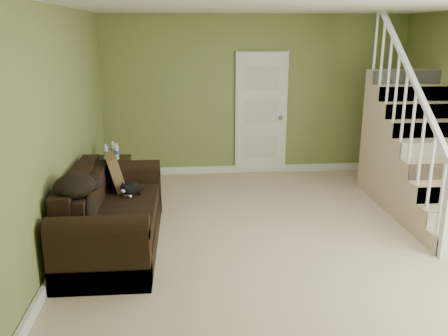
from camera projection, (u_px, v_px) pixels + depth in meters
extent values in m
cube|color=#C0AA8B|center=(287.00, 238.00, 5.55)|extent=(5.00, 5.50, 0.01)
cube|color=white|center=(296.00, 4.00, 4.83)|extent=(5.00, 5.50, 0.01)
cube|color=olive|center=(255.00, 96.00, 7.82)|extent=(5.00, 0.04, 2.60)
cube|color=olive|center=(402.00, 230.00, 2.55)|extent=(5.00, 0.04, 2.60)
cube|color=olive|center=(58.00, 133.00, 4.99)|extent=(0.04, 5.50, 2.60)
cube|color=white|center=(254.00, 169.00, 8.14)|extent=(5.00, 0.04, 0.12)
cube|color=white|center=(71.00, 241.00, 5.34)|extent=(0.04, 5.50, 0.12)
cube|color=white|center=(261.00, 114.00, 7.88)|extent=(0.86, 0.05, 2.02)
cube|color=white|center=(261.00, 115.00, 7.86)|extent=(0.78, 0.04, 1.96)
sphere|color=olive|center=(281.00, 118.00, 7.86)|extent=(0.07, 0.07, 0.07)
cylinder|color=white|center=(442.00, 195.00, 5.04)|extent=(0.04, 0.04, 0.90)
cylinder|color=white|center=(431.00, 170.00, 5.25)|extent=(0.04, 0.04, 0.90)
cylinder|color=white|center=(422.00, 147.00, 5.45)|extent=(0.04, 0.04, 0.90)
cube|color=#C0AA8B|center=(440.00, 192.00, 5.92)|extent=(1.00, 0.27, 0.80)
cylinder|color=white|center=(413.00, 125.00, 5.65)|extent=(0.04, 0.04, 0.90)
cube|color=#C0AA8B|center=(430.00, 178.00, 6.15)|extent=(1.00, 0.27, 1.00)
cylinder|color=white|center=(404.00, 105.00, 5.86)|extent=(0.04, 0.04, 0.90)
cube|color=#C0AA8B|center=(421.00, 165.00, 6.39)|extent=(1.00, 0.27, 1.20)
cylinder|color=white|center=(397.00, 87.00, 6.06)|extent=(0.04, 0.04, 0.90)
cube|color=#C0AA8B|center=(413.00, 153.00, 6.62)|extent=(1.00, 0.27, 1.40)
cylinder|color=white|center=(389.00, 69.00, 6.26)|extent=(0.04, 0.04, 0.90)
cube|color=#C0AA8B|center=(405.00, 141.00, 6.85)|extent=(1.00, 0.27, 1.60)
cylinder|color=white|center=(383.00, 53.00, 6.47)|extent=(0.04, 0.04, 0.90)
cube|color=#C0AA8B|center=(397.00, 131.00, 7.08)|extent=(1.00, 0.27, 1.80)
cylinder|color=white|center=(376.00, 37.00, 6.67)|extent=(0.04, 0.04, 0.90)
cube|color=white|center=(448.00, 214.00, 4.94)|extent=(0.09, 0.09, 1.00)
cube|color=white|center=(408.00, 68.00, 5.73)|extent=(0.06, 2.46, 1.84)
cube|color=black|center=(116.00, 235.00, 5.34)|extent=(0.93, 2.16, 0.25)
cube|color=black|center=(123.00, 216.00, 5.28)|extent=(0.71, 1.63, 0.22)
cube|color=black|center=(100.00, 259.00, 4.37)|extent=(0.93, 0.25, 0.61)
cube|color=black|center=(125.00, 192.00, 6.20)|extent=(0.93, 0.25, 0.61)
cylinder|color=black|center=(98.00, 229.00, 4.29)|extent=(0.93, 0.25, 0.25)
cylinder|color=black|center=(123.00, 170.00, 6.12)|extent=(0.93, 0.25, 0.25)
cube|color=black|center=(79.00, 201.00, 5.19)|extent=(0.20, 1.67, 0.62)
cube|color=black|center=(93.00, 193.00, 5.18)|extent=(0.14, 1.61, 0.34)
cube|color=black|center=(114.00, 178.00, 6.85)|extent=(0.48, 0.48, 0.57)
cylinder|color=silver|center=(106.00, 153.00, 6.69)|extent=(0.06, 0.06, 0.20)
cylinder|color=#2D4AAF|center=(106.00, 153.00, 6.69)|extent=(0.07, 0.07, 0.05)
cylinder|color=white|center=(105.00, 145.00, 6.65)|extent=(0.03, 0.03, 0.03)
cylinder|color=silver|center=(117.00, 152.00, 6.73)|extent=(0.06, 0.06, 0.20)
cylinder|color=#2D4AAF|center=(117.00, 152.00, 6.73)|extent=(0.07, 0.07, 0.05)
cylinder|color=white|center=(116.00, 144.00, 6.70)|extent=(0.03, 0.03, 0.03)
cylinder|color=silver|center=(113.00, 150.00, 6.84)|extent=(0.06, 0.06, 0.20)
cylinder|color=#2D4AAF|center=(113.00, 150.00, 6.84)|extent=(0.07, 0.07, 0.05)
cylinder|color=white|center=(112.00, 143.00, 6.81)|extent=(0.03, 0.03, 0.03)
ellipsoid|color=black|center=(131.00, 189.00, 5.61)|extent=(0.25, 0.32, 0.15)
ellipsoid|color=white|center=(131.00, 193.00, 5.55)|extent=(0.13, 0.14, 0.08)
sphere|color=black|center=(129.00, 188.00, 5.45)|extent=(0.13, 0.13, 0.10)
ellipsoid|color=white|center=(129.00, 191.00, 5.42)|extent=(0.07, 0.06, 0.05)
cone|color=black|center=(127.00, 184.00, 5.44)|extent=(0.05, 0.05, 0.05)
cone|color=black|center=(132.00, 184.00, 5.45)|extent=(0.05, 0.05, 0.05)
cylinder|color=black|center=(139.00, 190.00, 5.73)|extent=(0.05, 0.22, 0.03)
ellipsoid|color=yellow|center=(114.00, 224.00, 4.71)|extent=(0.06, 0.19, 0.05)
cube|color=#4B311E|center=(116.00, 174.00, 5.80)|extent=(0.34, 0.52, 0.50)
ellipsoid|color=black|center=(74.00, 186.00, 4.61)|extent=(0.43, 0.54, 0.21)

